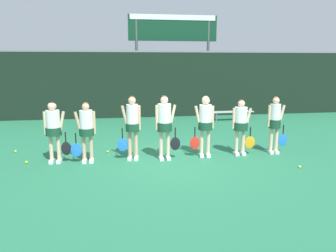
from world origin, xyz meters
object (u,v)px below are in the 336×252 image
(tennis_ball_1, at_px, (108,152))
(tennis_ball_5, at_px, (26,162))
(tennis_ball_4, at_px, (67,153))
(tennis_ball_3, at_px, (16,151))
(player_5, at_px, (241,123))
(player_4, at_px, (205,121))
(scoreboard, at_px, (173,36))
(player_6, at_px, (275,121))
(player_0, at_px, (54,126))
(player_2, at_px, (132,123))
(player_1, at_px, (86,128))
(player_3, at_px, (165,122))
(tennis_ball_2, at_px, (300,167))
(bench_courtside, at_px, (232,112))
(tennis_ball_6, at_px, (150,148))
(tennis_ball_0, at_px, (83,152))

(tennis_ball_1, distance_m, tennis_ball_5, 2.23)
(tennis_ball_4, bearing_deg, tennis_ball_3, 165.65)
(tennis_ball_4, bearing_deg, player_5, -9.91)
(player_4, xyz_separation_m, tennis_ball_4, (-3.92, 0.90, -1.00))
(scoreboard, xyz_separation_m, player_4, (-0.42, -7.80, -2.86))
(player_6, bearing_deg, player_0, -176.58)
(scoreboard, height_order, tennis_ball_1, scoreboard)
(scoreboard, height_order, player_2, scoreboard)
(player_0, xyz_separation_m, tennis_ball_1, (1.35, 0.77, -0.95))
(player_1, bearing_deg, player_4, 1.07)
(player_1, xyz_separation_m, player_3, (2.08, -0.07, 0.11))
(scoreboard, bearing_deg, player_6, -77.75)
(player_3, height_order, tennis_ball_3, player_3)
(tennis_ball_5, bearing_deg, tennis_ball_3, 117.09)
(tennis_ball_1, distance_m, tennis_ball_2, 5.34)
(player_0, distance_m, player_1, 0.85)
(player_1, height_order, player_2, player_2)
(player_0, xyz_separation_m, tennis_ball_5, (-0.76, 0.04, -0.95))
(scoreboard, bearing_deg, player_3, -101.30)
(tennis_ball_5, bearing_deg, tennis_ball_2, -12.03)
(player_1, bearing_deg, tennis_ball_3, 149.64)
(player_1, relative_size, player_4, 0.94)
(tennis_ball_2, bearing_deg, bench_courtside, 84.50)
(player_1, relative_size, tennis_ball_2, 22.95)
(player_1, bearing_deg, tennis_ball_1, 60.39)
(tennis_ball_2, bearing_deg, player_1, 165.92)
(tennis_ball_1, bearing_deg, tennis_ball_6, 10.44)
(bench_courtside, relative_size, tennis_ball_0, 30.41)
(tennis_ball_6, bearing_deg, player_3, -75.98)
(player_4, bearing_deg, scoreboard, 91.93)
(tennis_ball_2, relative_size, tennis_ball_5, 0.99)
(player_6, xyz_separation_m, tennis_ball_4, (-6.03, 0.86, -0.94))
(player_3, relative_size, tennis_ball_1, 26.65)
(player_0, relative_size, tennis_ball_5, 23.32)
(player_6, xyz_separation_m, tennis_ball_0, (-5.56, 0.82, -0.94))
(tennis_ball_4, bearing_deg, player_3, -19.86)
(player_3, bearing_deg, tennis_ball_3, 159.61)
(tennis_ball_5, bearing_deg, player_4, -1.28)
(tennis_ball_0, xyz_separation_m, tennis_ball_3, (-2.00, 0.43, 0.00))
(player_2, relative_size, tennis_ball_4, 26.66)
(tennis_ball_3, bearing_deg, player_5, -10.97)
(player_0, height_order, player_6, player_6)
(scoreboard, xyz_separation_m, bench_courtside, (2.36, -2.37, -3.52))
(bench_courtside, relative_size, tennis_ball_2, 27.90)
(tennis_ball_4, distance_m, tennis_ball_5, 1.21)
(player_0, bearing_deg, tennis_ball_6, 24.05)
(player_4, bearing_deg, tennis_ball_6, 148.58)
(bench_courtside, xyz_separation_m, tennis_ball_6, (-4.23, -4.36, -0.34))
(player_2, height_order, tennis_ball_1, player_2)
(bench_courtside, relative_size, player_2, 1.12)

